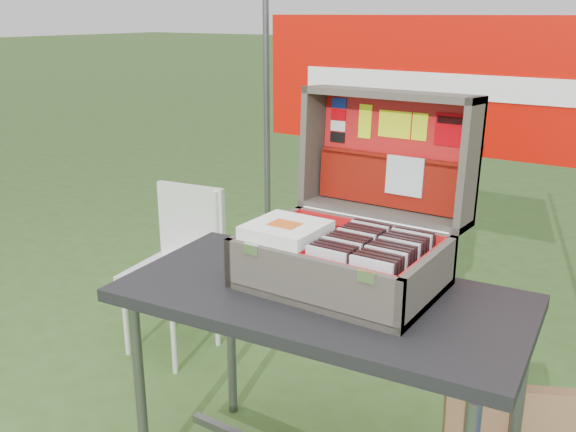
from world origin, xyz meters
The scene contains 86 objects.
table centered at (0.07, 0.08, 0.39)m, with size 1.23×0.62×0.77m, color black, non-canonical shape.
table_top centered at (0.07, 0.08, 0.75)m, with size 1.23×0.62×0.04m, color black.
table_leg_fl centered at (-0.49, -0.17, 0.37)m, with size 0.04×0.04×0.73m, color #59595B.
table_leg_bl centered at (-0.49, 0.33, 0.37)m, with size 0.04×0.04×0.73m, color #59595B.
table_leg_br centered at (0.62, 0.33, 0.37)m, with size 0.04×0.04×0.73m, color #59595B.
suitcase centered at (0.09, 0.22, 1.06)m, with size 0.59×0.58×0.57m, color #5E584B, non-canonical shape.
suitcase_base_bottom centered at (0.09, 0.16, 0.78)m, with size 0.59×0.42×0.02m, color #5E584B.
suitcase_base_wall_front centered at (0.09, -0.04, 0.85)m, with size 0.59×0.02×0.16m, color #5E584B.
suitcase_base_wall_back centered at (0.09, 0.35, 0.85)m, with size 0.59×0.02×0.16m, color #5E584B.
suitcase_base_wall_left centered at (-0.19, 0.16, 0.85)m, with size 0.02×0.42×0.16m, color #5E584B.
suitcase_base_wall_right centered at (0.37, 0.16, 0.85)m, with size 0.02×0.42×0.16m, color #5E584B.
suitcase_liner_floor centered at (0.09, 0.16, 0.80)m, with size 0.54×0.37×0.01m, color red.
suitcase_latch_left centered at (-0.10, -0.05, 0.92)m, with size 0.05×0.01×0.03m, color silver.
suitcase_latch_right centered at (0.28, -0.05, 0.92)m, with size 0.05×0.01×0.03m, color silver.
suitcase_hinge centered at (0.09, 0.36, 0.93)m, with size 0.02×0.02×0.53m, color silver.
suitcase_lid_back centered at (0.09, 0.52, 1.13)m, with size 0.59×0.42×0.02m, color #5E584B.
suitcase_lid_rim_far centered at (0.09, 0.46, 1.33)m, with size 0.59×0.02×0.16m, color #5E584B.
suitcase_lid_rim_near centered at (0.09, 0.44, 0.94)m, with size 0.59×0.02×0.16m, color #5E584B.
suitcase_lid_rim_left centered at (-0.19, 0.45, 1.13)m, with size 0.02×0.42×0.16m, color #5E584B.
suitcase_lid_rim_right centered at (0.37, 0.45, 1.13)m, with size 0.02×0.42×0.16m, color #5E584B.
suitcase_lid_liner centered at (0.09, 0.51, 1.13)m, with size 0.54×0.37×0.01m, color red.
suitcase_liner_wall_front centered at (0.09, -0.03, 0.86)m, with size 0.54×0.01×0.13m, color red.
suitcase_liner_wall_back centered at (0.09, 0.34, 0.86)m, with size 0.54×0.01×0.13m, color red.
suitcase_liner_wall_left centered at (-0.18, 0.16, 0.86)m, with size 0.01×0.37×0.13m, color red.
suitcase_liner_wall_right centered at (0.36, 0.16, 0.86)m, with size 0.01×0.37×0.13m, color red.
suitcase_lid_pocket centered at (0.09, 0.48, 1.03)m, with size 0.52×0.17×0.03m, color maroon.
suitcase_pocket_edge centered at (0.09, 0.48, 1.12)m, with size 0.51×0.02×0.02m, color maroon.
suitcase_pocket_cd centered at (0.15, 0.47, 1.07)m, with size 0.13×0.13×0.01m, color silver.
lid_sticker_cc_a centered at (-0.12, 0.51, 1.28)m, with size 0.06×0.04×0.00m, color #1933B2.
lid_sticker_cc_b centered at (-0.12, 0.51, 1.24)m, with size 0.06×0.04×0.00m, color #C30009.
lid_sticker_cc_c centered at (-0.12, 0.50, 1.20)m, with size 0.06×0.04×0.00m, color white.
lid_sticker_cc_d centered at (-0.12, 0.50, 1.16)m, with size 0.06×0.04×0.00m, color black.
lid_card_neon_tall centered at (-0.02, 0.51, 1.23)m, with size 0.05×0.12×0.00m, color #D5F313.
lid_card_neon_main centered at (0.09, 0.51, 1.23)m, with size 0.12×0.09×0.00m, color #D5F313.
lid_card_neon_small centered at (0.18, 0.51, 1.23)m, with size 0.05×0.09×0.00m, color #D5F313.
lid_sticker_band centered at (0.28, 0.51, 1.23)m, with size 0.10×0.10×0.00m, color #C30009.
lid_sticker_band_bar centered at (0.28, 0.51, 1.26)m, with size 0.09×0.02×0.00m, color black.
cd_left_0 centered at (0.13, -0.01, 0.87)m, with size 0.13×0.01×0.15m, color silver.
cd_left_1 centered at (0.13, 0.02, 0.87)m, with size 0.13×0.01×0.15m, color black.
cd_left_2 centered at (0.13, 0.04, 0.87)m, with size 0.13×0.01×0.15m, color black.
cd_left_3 centered at (0.13, 0.06, 0.87)m, with size 0.13×0.01×0.15m, color black.
cd_left_4 centered at (0.13, 0.09, 0.87)m, with size 0.13×0.01×0.15m, color silver.
cd_left_5 centered at (0.13, 0.11, 0.87)m, with size 0.13×0.01×0.15m, color black.
cd_left_6 centered at (0.13, 0.13, 0.87)m, with size 0.13×0.01×0.15m, color black.
cd_left_7 centered at (0.13, 0.16, 0.87)m, with size 0.13×0.01×0.15m, color black.
cd_left_8 centered at (0.13, 0.18, 0.87)m, with size 0.13×0.01×0.15m, color silver.
cd_left_9 centered at (0.13, 0.20, 0.87)m, with size 0.13×0.01×0.15m, color black.
cd_left_10 centered at (0.13, 0.22, 0.87)m, with size 0.13×0.01×0.15m, color black.
cd_left_11 centered at (0.13, 0.25, 0.87)m, with size 0.13×0.01×0.15m, color black.
cd_left_12 centered at (0.13, 0.27, 0.87)m, with size 0.13×0.01×0.15m, color silver.
cd_left_13 centered at (0.13, 0.29, 0.87)m, with size 0.13×0.01×0.15m, color black.
cd_right_0 centered at (0.27, -0.01, 0.87)m, with size 0.13×0.01×0.15m, color silver.
cd_right_1 centered at (0.27, 0.02, 0.87)m, with size 0.13×0.01×0.15m, color black.
cd_right_2 centered at (0.27, 0.04, 0.87)m, with size 0.13×0.01×0.15m, color black.
cd_right_3 centered at (0.27, 0.06, 0.87)m, with size 0.13×0.01×0.15m, color black.
cd_right_4 centered at (0.27, 0.09, 0.87)m, with size 0.13×0.01×0.15m, color silver.
cd_right_5 centered at (0.27, 0.11, 0.87)m, with size 0.13×0.01×0.15m, color black.
cd_right_6 centered at (0.27, 0.13, 0.87)m, with size 0.13×0.01×0.15m, color black.
cd_right_7 centered at (0.27, 0.16, 0.87)m, with size 0.13×0.01×0.15m, color black.
cd_right_8 centered at (0.27, 0.18, 0.87)m, with size 0.13×0.01×0.15m, color silver.
cd_right_9 centered at (0.27, 0.20, 0.87)m, with size 0.13×0.01×0.15m, color black.
cd_right_10 centered at (0.27, 0.22, 0.87)m, with size 0.13×0.01×0.15m, color black.
cd_right_11 centered at (0.27, 0.25, 0.87)m, with size 0.13×0.01×0.15m, color black.
cd_right_12 centered at (0.27, 0.27, 0.87)m, with size 0.13×0.01×0.15m, color silver.
cd_right_13 centered at (0.27, 0.29, 0.87)m, with size 0.13×0.01×0.15m, color black.
songbook_0 centered at (-0.06, 0.08, 0.93)m, with size 0.22×0.22×0.01m, color white.
songbook_1 centered at (-0.06, 0.08, 0.94)m, with size 0.22×0.22×0.01m, color white.
songbook_2 centered at (-0.06, 0.08, 0.94)m, with size 0.22×0.22×0.01m, color white.
songbook_3 centered at (-0.06, 0.08, 0.95)m, with size 0.22×0.22×0.01m, color white.
songbook_4 centered at (-0.06, 0.08, 0.95)m, with size 0.22×0.22×0.01m, color white.
songbook_5 centered at (-0.06, 0.08, 0.96)m, with size 0.22×0.22×0.01m, color white.
songbook_6 centered at (-0.06, 0.08, 0.96)m, with size 0.22×0.22×0.01m, color white.
songbook_7 centered at (-0.06, 0.08, 0.97)m, with size 0.22×0.22×0.01m, color white.
songbook_graphic centered at (-0.06, 0.07, 0.97)m, with size 0.09×0.07×0.00m, color #D85919.
chair centered at (-1.05, 0.57, 0.40)m, with size 0.36×0.40×0.80m, color silver, non-canonical shape.
chair_seat centered at (-1.05, 0.57, 0.41)m, with size 0.36×0.36×0.03m, color silver.
chair_backrest centered at (-1.05, 0.74, 0.61)m, with size 0.36×0.03×0.38m, color silver.
chair_leg_fl centered at (-1.20, 0.41, 0.20)m, with size 0.02×0.02×0.41m, color silver.
chair_leg_fr centered at (-0.90, 0.41, 0.20)m, with size 0.02×0.02×0.41m, color silver.
chair_leg_bl centered at (-1.20, 0.72, 0.20)m, with size 0.02×0.02×0.41m, color silver.
chair_leg_br centered at (-0.90, 0.72, 0.20)m, with size 0.02×0.02×0.41m, color silver.
chair_upright_left centered at (-1.20, 0.74, 0.60)m, with size 0.02×0.02×0.38m, color silver.
chair_upright_right centered at (-0.90, 0.74, 0.60)m, with size 0.02×0.02×0.38m, color silver.
banner_post_left centered at (-0.85, 1.10, 0.85)m, with size 0.03×0.03×1.70m, color #59595B.
banner centered at (0.00, 1.09, 1.30)m, with size 1.60×0.01×0.55m, color #B40B02.
banner_text centered at (0.00, 1.08, 1.30)m, with size 1.20×0.00×0.10m, color white.
Camera 1 is at (0.96, -1.47, 1.58)m, focal length 40.00 mm.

